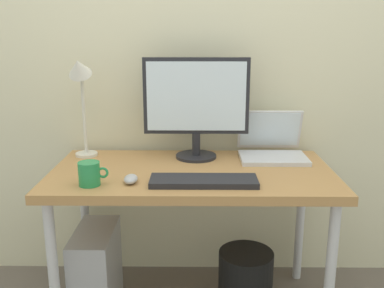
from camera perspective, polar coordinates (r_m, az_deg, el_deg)
name	(u,v)px	position (r m, az deg, el deg)	size (l,w,h in m)	color
back_wall	(193,34)	(2.24, 0.10, 14.38)	(4.40, 0.04, 2.60)	beige
desk	(192,184)	(1.97, 0.00, -5.30)	(1.27, 0.65, 0.71)	#B7844C
monitor	(196,102)	(2.07, 0.56, 5.52)	(0.51, 0.20, 0.49)	#232328
laptop	(272,146)	(2.17, 10.50, -0.21)	(0.32, 0.29, 0.22)	silver
desk_lamp	(80,84)	(2.13, -14.57, 7.72)	(0.11, 0.16, 0.51)	silver
keyboard	(204,181)	(1.77, 1.56, -4.91)	(0.44, 0.14, 0.02)	#232328
mouse	(131,179)	(1.79, -8.11, -4.61)	(0.06, 0.09, 0.03)	#B2B2B7
coffee_mug	(90,174)	(1.79, -13.41, -3.84)	(0.12, 0.09, 0.10)	#268C4C
computer_tower	(96,272)	(2.17, -12.55, -16.17)	(0.18, 0.36, 0.42)	#B2B2B7
wastebasket	(245,281)	(2.19, 7.07, -17.52)	(0.26, 0.26, 0.30)	black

